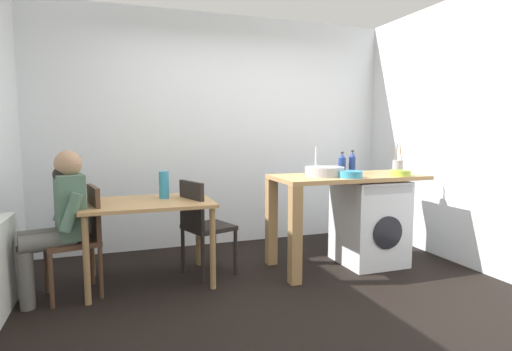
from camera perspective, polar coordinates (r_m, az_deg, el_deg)
ground_plane at (r=3.50m, az=2.33°, el=-16.50°), size 5.46×5.46×0.00m
wall_back at (r=4.90m, az=-5.10°, el=6.17°), size 4.60×0.10×2.70m
wall_counter_side at (r=4.49m, az=29.07°, el=5.42°), size 0.10×3.80×2.70m
dining_table at (r=3.73m, az=-14.84°, el=-4.95°), size 1.10×0.76×0.74m
chair_person_seat at (r=3.68m, az=-23.29°, el=-7.56°), size 0.48×0.48×0.90m
chair_opposite at (r=3.84m, az=-7.60°, el=-6.53°), size 0.51×0.51×0.90m
seated_person at (r=3.62m, az=-25.93°, el=-5.23°), size 0.54×0.54×1.20m
kitchen_counter at (r=4.04m, az=10.17°, el=-2.28°), size 1.50×0.68×0.92m
washing_machine at (r=4.35m, az=15.60°, el=-6.26°), size 0.60×0.61×0.86m
sink_basin at (r=3.99m, az=9.58°, el=0.57°), size 0.38×0.38×0.09m
tap at (r=4.14m, az=8.42°, el=2.11°), size 0.02×0.02×0.28m
bottle_tall_green at (r=4.22m, az=11.97°, el=1.59°), size 0.07×0.07×0.22m
bottle_squat_brown at (r=4.27m, az=13.34°, el=1.71°), size 0.07×0.07×0.24m
mixing_bowl at (r=3.90m, az=13.07°, el=0.23°), size 0.23×0.23×0.06m
utensil_crock at (r=4.52m, az=19.27°, el=1.28°), size 0.11×0.11×0.30m
colander at (r=4.20m, az=19.59°, el=0.39°), size 0.20×0.20×0.06m
vase at (r=3.80m, az=-12.79°, el=-1.28°), size 0.09×0.09×0.25m
scissors at (r=4.02m, az=12.92°, el=-0.05°), size 0.15×0.06×0.01m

